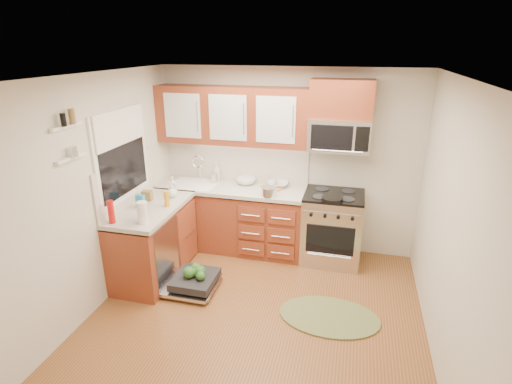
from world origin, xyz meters
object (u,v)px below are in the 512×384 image
(upper_cabinets, at_px, (232,116))
(stock_pot, at_px, (269,192))
(rug, at_px, (329,317))
(paper_towel_roll, at_px, (142,212))
(bowl_a, at_px, (278,184))
(cutting_board, at_px, (273,187))
(range, at_px, (332,227))
(microwave, at_px, (339,135))
(sink, at_px, (195,192))
(skillet, at_px, (332,199))
(cup, at_px, (272,182))
(dishwasher, at_px, (192,282))
(bowl_b, at_px, (246,181))

(upper_cabinets, height_order, stock_pot, upper_cabinets)
(stock_pot, bearing_deg, rug, -49.14)
(paper_towel_roll, xyz_separation_m, bowl_a, (1.20, 1.51, -0.09))
(upper_cabinets, relative_size, stock_pot, 10.21)
(stock_pot, bearing_deg, cutting_board, 92.10)
(upper_cabinets, xyz_separation_m, range, (1.41, -0.15, -1.40))
(microwave, bearing_deg, cutting_board, 180.00)
(sink, height_order, cutting_board, cutting_board)
(upper_cabinets, distance_m, microwave, 1.42)
(skillet, bearing_deg, cup, 153.30)
(rug, distance_m, stock_pot, 1.70)
(bowl_a, bearing_deg, cup, 175.22)
(range, distance_m, sink, 1.96)
(bowl_a, height_order, cup, cup)
(skillet, xyz_separation_m, bowl_a, (-0.76, 0.42, -0.02))
(dishwasher, distance_m, skillet, 1.97)
(skillet, xyz_separation_m, cup, (-0.85, 0.43, 0.00))
(bowl_a, bearing_deg, range, -12.46)
(upper_cabinets, distance_m, bowl_a, 1.12)
(microwave, relative_size, rug, 0.71)
(upper_cabinets, bearing_deg, sink, -163.55)
(microwave, relative_size, skillet, 2.91)
(upper_cabinets, distance_m, range, 1.99)
(microwave, bearing_deg, cup, 176.17)
(sink, relative_size, rug, 0.58)
(rug, bearing_deg, cup, 123.49)
(range, bearing_deg, microwave, 90.00)
(sink, xyz_separation_m, cup, (1.07, 0.19, 0.18))
(dishwasher, height_order, rug, dishwasher)
(upper_cabinets, bearing_deg, bowl_b, 7.99)
(dishwasher, xyz_separation_m, cutting_board, (0.71, 1.25, 0.84))
(bowl_b, bearing_deg, stock_pot, -42.96)
(skillet, height_order, bowl_b, bowl_b)
(range, relative_size, cup, 7.07)
(microwave, height_order, rug, microwave)
(rug, xyz_separation_m, cup, (-0.95, 1.44, 0.97))
(cup, bearing_deg, stock_pot, -83.72)
(bowl_a, bearing_deg, rug, -59.00)
(cutting_board, bearing_deg, range, -8.22)
(sink, xyz_separation_m, bowl_a, (1.16, 0.18, 0.16))
(paper_towel_roll, relative_size, bowl_b, 0.91)
(rug, bearing_deg, paper_towel_roll, -177.66)
(upper_cabinets, xyz_separation_m, bowl_a, (0.64, 0.03, -0.92))
(paper_towel_roll, height_order, cup, paper_towel_roll)
(dishwasher, distance_m, bowl_a, 1.74)
(rug, xyz_separation_m, paper_towel_roll, (-2.06, -0.08, 1.04))
(sink, xyz_separation_m, cutting_board, (1.10, 0.13, 0.14))
(skillet, relative_size, paper_towel_roll, 1.07)
(skillet, xyz_separation_m, cutting_board, (-0.82, 0.37, -0.04))
(cutting_board, xyz_separation_m, paper_towel_roll, (-1.14, -1.46, 0.11))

